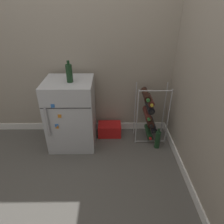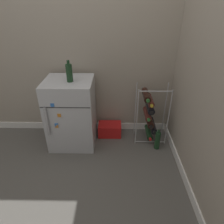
{
  "view_description": "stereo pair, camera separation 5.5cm",
  "coord_description": "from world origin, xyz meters",
  "views": [
    {
      "loc": [
        0.27,
        -1.7,
        1.58
      ],
      "look_at": [
        0.29,
        0.34,
        0.41
      ],
      "focal_mm": 32.0,
      "sensor_mm": 36.0,
      "label": 1
    },
    {
      "loc": [
        0.32,
        -1.7,
        1.58
      ],
      "look_at": [
        0.29,
        0.34,
        0.41
      ],
      "focal_mm": 32.0,
      "sensor_mm": 36.0,
      "label": 2
    }
  ],
  "objects": [
    {
      "name": "ground_plane",
      "position": [
        0.0,
        0.0,
        0.0
      ],
      "size": [
        14.0,
        14.0,
        0.0
      ],
      "primitive_type": "plane",
      "color": "#56544F"
    },
    {
      "name": "wall_back",
      "position": [
        0.0,
        0.63,
        1.24
      ],
      "size": [
        7.04,
        0.07,
        2.5
      ],
      "color": "#9E9384",
      "rests_on": "ground_plane"
    },
    {
      "name": "mini_fridge",
      "position": [
        -0.18,
        0.31,
        0.41
      ],
      "size": [
        0.53,
        0.5,
        0.82
      ],
      "color": "#B7BABF",
      "rests_on": "ground_plane"
    },
    {
      "name": "wine_rack",
      "position": [
        0.74,
        0.38,
        0.37
      ],
      "size": [
        0.38,
        0.33,
        0.73
      ],
      "color": "#B2B2B7",
      "rests_on": "ground_plane"
    },
    {
      "name": "soda_box",
      "position": [
        0.26,
        0.46,
        0.08
      ],
      "size": [
        0.29,
        0.2,
        0.16
      ],
      "color": "red",
      "rests_on": "ground_plane"
    },
    {
      "name": "fridge_top_bottle",
      "position": [
        -0.15,
        0.27,
        0.91
      ],
      "size": [
        0.07,
        0.07,
        0.22
      ],
      "color": "#19381E",
      "rests_on": "mini_fridge"
    },
    {
      "name": "loose_bottle_floor",
      "position": [
        0.83,
        0.19,
        0.12
      ],
      "size": [
        0.06,
        0.06,
        0.26
      ],
      "color": "#19381E",
      "rests_on": "ground_plane"
    }
  ]
}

